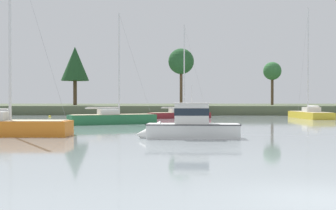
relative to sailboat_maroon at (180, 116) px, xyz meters
name	(u,v)px	position (x,y,z in m)	size (l,w,h in m)	color
ground_plane	(328,198)	(3.36, -47.99, -0.26)	(400.00, 400.00, 0.00)	#939EA3
far_shore_bank	(196,108)	(3.36, 34.86, 0.45)	(168.07, 48.51, 1.42)	#4C563D
sailboat_maroon	(180,116)	(0.00, 0.00, 0.00)	(8.18, 5.35, 12.50)	maroon
cruiser_white	(184,130)	(0.21, -31.03, 0.24)	(6.43, 2.18, 3.92)	white
sailboat_green	(112,121)	(-6.52, -14.80, -0.01)	(8.49, 5.71, 11.40)	#236B3D
sailboat_yellow	(310,116)	(16.55, -0.27, 0.03)	(3.32, 9.75, 14.77)	gold
mooring_buoy_yellow	(50,116)	(-17.93, 4.07, -0.20)	(0.35, 0.35, 0.40)	yellow
shore_tree_left	(75,64)	(-18.96, 24.19, 8.62)	(5.06, 5.06, 10.63)	brown
shore_tree_center	(181,62)	(0.30, 16.31, 8.34)	(4.20, 4.20, 9.36)	brown
shore_tree_inland_b	(272,72)	(17.27, 26.69, 7.34)	(3.34, 3.34, 7.98)	brown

